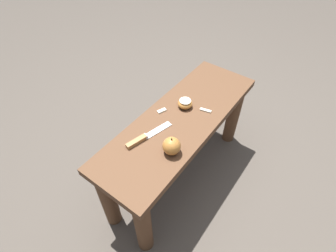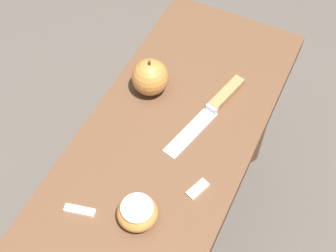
# 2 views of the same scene
# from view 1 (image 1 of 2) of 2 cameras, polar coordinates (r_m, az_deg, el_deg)

# --- Properties ---
(ground_plane) EXTENTS (8.00, 8.00, 0.00)m
(ground_plane) POSITION_cam_1_polar(r_m,az_deg,el_deg) (1.71, 2.20, -10.14)
(ground_plane) COLOR #4C443D
(wooden_bench) EXTENTS (1.04, 0.35, 0.50)m
(wooden_bench) POSITION_cam_1_polar(r_m,az_deg,el_deg) (1.42, 2.62, -1.94)
(wooden_bench) COLOR brown
(wooden_bench) RESTS_ON ground_plane
(knife) EXTENTS (0.25, 0.09, 0.02)m
(knife) POSITION_cam_1_polar(r_m,az_deg,el_deg) (1.22, -5.53, -2.64)
(knife) COLOR silver
(knife) RESTS_ON wooden_bench
(apple_whole) EXTENTS (0.08, 0.08, 0.09)m
(apple_whole) POSITION_cam_1_polar(r_m,az_deg,el_deg) (1.15, 0.78, -4.38)
(apple_whole) COLOR #B27233
(apple_whole) RESTS_ON wooden_bench
(apple_cut) EXTENTS (0.08, 0.08, 0.04)m
(apple_cut) POSITION_cam_1_polar(r_m,az_deg,el_deg) (1.37, 3.73, 4.91)
(apple_cut) COLOR #B27233
(apple_cut) RESTS_ON wooden_bench
(apple_slice_near_knife) EXTENTS (0.03, 0.06, 0.01)m
(apple_slice_near_knife) POSITION_cam_1_polar(r_m,az_deg,el_deg) (1.37, 8.18, 3.39)
(apple_slice_near_knife) COLOR white
(apple_slice_near_knife) RESTS_ON wooden_bench
(apple_slice_center) EXTENTS (0.05, 0.03, 0.01)m
(apple_slice_center) POSITION_cam_1_polar(r_m,az_deg,el_deg) (1.36, -1.38, 3.35)
(apple_slice_center) COLOR white
(apple_slice_center) RESTS_ON wooden_bench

